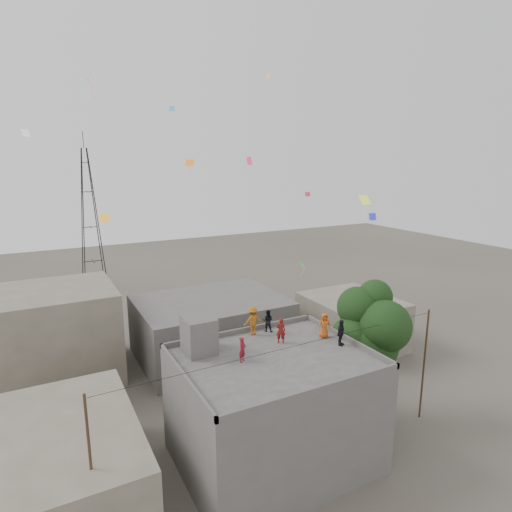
{
  "coord_description": "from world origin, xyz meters",
  "views": [
    {
      "loc": [
        -10.64,
        -18.1,
        16.3
      ],
      "look_at": [
        0.71,
        3.34,
        10.95
      ],
      "focal_mm": 30.0,
      "sensor_mm": 36.0,
      "label": 1
    }
  ],
  "objects_px": {
    "tree": "(371,330)",
    "person_dark_adult": "(341,333)",
    "stair_head_box": "(199,335)",
    "person_red_adult": "(281,331)",
    "transmission_tower": "(90,220)"
  },
  "relations": [
    {
      "from": "stair_head_box",
      "to": "tree",
      "type": "height_order",
      "value": "tree"
    },
    {
      "from": "transmission_tower",
      "to": "person_red_adult",
      "type": "xyz_separation_m",
      "value": [
        5.37,
        -38.45,
        -2.22
      ]
    },
    {
      "from": "stair_head_box",
      "to": "person_red_adult",
      "type": "xyz_separation_m",
      "value": [
        4.57,
        -1.05,
        -0.25
      ]
    },
    {
      "from": "stair_head_box",
      "to": "person_dark_adult",
      "type": "bearing_deg",
      "value": -21.65
    },
    {
      "from": "person_red_adult",
      "to": "stair_head_box",
      "type": "bearing_deg",
      "value": 13.93
    },
    {
      "from": "tree",
      "to": "person_dark_adult",
      "type": "distance_m",
      "value": 3.39
    },
    {
      "from": "tree",
      "to": "transmission_tower",
      "type": "bearing_deg",
      "value": 106.09
    },
    {
      "from": "tree",
      "to": "transmission_tower",
      "type": "height_order",
      "value": "transmission_tower"
    },
    {
      "from": "tree",
      "to": "person_dark_adult",
      "type": "xyz_separation_m",
      "value": [
        -3.17,
        -0.93,
        0.75
      ]
    },
    {
      "from": "stair_head_box",
      "to": "person_dark_adult",
      "type": "relative_size",
      "value": 1.33
    },
    {
      "from": "transmission_tower",
      "to": "person_dark_adult",
      "type": "distance_m",
      "value": 41.22
    },
    {
      "from": "person_red_adult",
      "to": "person_dark_adult",
      "type": "height_order",
      "value": "person_dark_adult"
    },
    {
      "from": "stair_head_box",
      "to": "person_dark_adult",
      "type": "height_order",
      "value": "stair_head_box"
    },
    {
      "from": "tree",
      "to": "transmission_tower",
      "type": "relative_size",
      "value": 0.45
    },
    {
      "from": "person_red_adult",
      "to": "person_dark_adult",
      "type": "relative_size",
      "value": 0.99
    }
  ]
}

